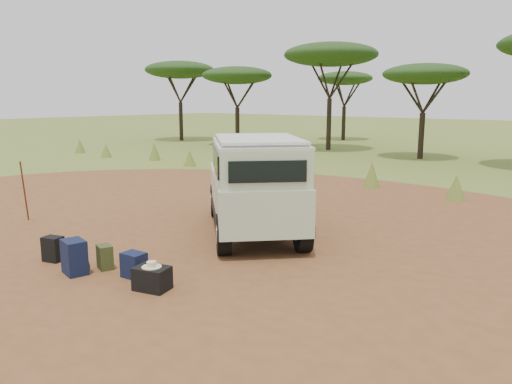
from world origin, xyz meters
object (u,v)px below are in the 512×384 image
Objects in this scene: backpack_black at (53,249)px; backpack_olive at (105,257)px; duffel_navy at (134,265)px; hard_case at (152,279)px; walking_staff at (24,191)px; backpack_navy at (74,257)px; safari_vehicle at (255,187)px.

backpack_olive is at bearing 0.97° from backpack_black.
duffel_navy reaches higher than hard_case.
walking_staff reaches higher than duffel_navy.
backpack_navy is 1.11m from duffel_navy.
safari_vehicle is 4.26m from backpack_navy.
duffel_navy is (5.33, -0.71, -0.56)m from walking_staff.
duffel_navy is (0.95, 0.56, -0.09)m from backpack_navy.
backpack_navy is 1.13× the size of hard_case.
backpack_black is 1.09× the size of duffel_navy.
backpack_black reaches higher than duffel_navy.
safari_vehicle reaches higher than backpack_black.
walking_staff is at bearing 155.42° from hard_case.
safari_vehicle reaches higher than walking_staff.
hard_case is at bearing -11.36° from backpack_black.
backpack_navy is at bearing -56.20° from safari_vehicle.
walking_staff reaches higher than backpack_navy.
backpack_olive is at bearing -54.64° from safari_vehicle.
walking_staff is 3.66m from backpack_black.
backpack_black is 1.08× the size of backpack_olive.
safari_vehicle is 3.68m from duffel_navy.
backpack_navy reaches higher than backpack_black.
walking_staff reaches higher than backpack_olive.
backpack_black is at bearing -174.83° from backpack_navy.
duffel_navy is 0.81× the size of hard_case.
safari_vehicle is 3.77m from backpack_olive.
safari_vehicle is 3.96m from hard_case.
backpack_navy is at bearing -24.39° from backpack_black.
duffel_navy is at bearing -42.50° from safari_vehicle.
duffel_navy is at bearing 150.16° from hard_case.
backpack_navy is (0.95, -0.12, 0.07)m from backpack_black.
backpack_black is 0.78× the size of backpack_navy.
safari_vehicle is at bearing 88.69° from duffel_navy.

